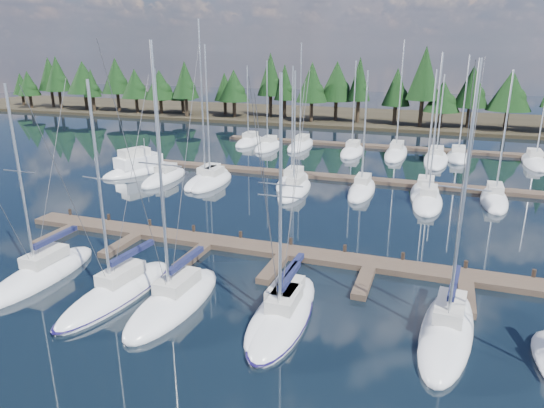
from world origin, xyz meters
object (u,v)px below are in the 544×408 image
at_px(front_sailboat_3, 283,310).
at_px(front_sailboat_4, 282,320).
at_px(front_sailboat_1, 118,292).
at_px(motor_yacht_left, 139,168).
at_px(front_sailboat_2, 175,301).
at_px(front_sailboat_0, 42,274).
at_px(front_sailboat_5, 447,329).
at_px(main_dock, 284,255).

height_order(front_sailboat_3, front_sailboat_4, front_sailboat_3).
xyz_separation_m(front_sailboat_1, motor_yacht_left, (-16.47, 26.48, 0.24)).
relative_size(front_sailboat_2, motor_yacht_left, 1.51).
height_order(front_sailboat_0, front_sailboat_2, front_sailboat_2).
xyz_separation_m(front_sailboat_0, front_sailboat_5, (24.61, 1.83, 0.01)).
xyz_separation_m(front_sailboat_0, motor_yacht_left, (-10.36, 26.01, 0.24)).
xyz_separation_m(front_sailboat_0, front_sailboat_1, (6.11, -0.46, -0.00)).
xyz_separation_m(front_sailboat_3, front_sailboat_5, (8.61, 0.97, 0.00)).
bearing_deg(front_sailboat_1, front_sailboat_2, 3.27).
relative_size(front_sailboat_0, front_sailboat_1, 0.97).
relative_size(main_dock, front_sailboat_5, 3.03).
relative_size(front_sailboat_1, front_sailboat_3, 0.97).
bearing_deg(main_dock, front_sailboat_0, -149.18).
relative_size(front_sailboat_0, front_sailboat_5, 0.90).
bearing_deg(main_dock, motor_yacht_left, 143.39).
distance_m(front_sailboat_1, front_sailboat_3, 9.98).
xyz_separation_m(main_dock, front_sailboat_5, (10.94, -6.33, 0.09)).
relative_size(front_sailboat_0, motor_yacht_left, 1.29).
distance_m(main_dock, front_sailboat_5, 12.63).
distance_m(front_sailboat_4, front_sailboat_5, 8.54).
relative_size(front_sailboat_3, front_sailboat_4, 1.04).
bearing_deg(front_sailboat_5, front_sailboat_3, -173.59).
bearing_deg(front_sailboat_0, motor_yacht_left, 111.71).
bearing_deg(front_sailboat_2, main_dock, 65.43).
bearing_deg(front_sailboat_4, main_dock, 107.59).
relative_size(front_sailboat_5, motor_yacht_left, 1.43).
xyz_separation_m(main_dock, front_sailboat_3, (2.33, -7.30, 0.09)).
bearing_deg(front_sailboat_3, front_sailboat_0, -176.91).
bearing_deg(front_sailboat_5, front_sailboat_2, -171.97).
distance_m(main_dock, front_sailboat_0, 15.93).
height_order(front_sailboat_1, motor_yacht_left, front_sailboat_1).
bearing_deg(main_dock, front_sailboat_1, -131.26).
distance_m(front_sailboat_2, front_sailboat_4, 6.47).
bearing_deg(front_sailboat_0, front_sailboat_5, 4.26).
distance_m(front_sailboat_5, motor_yacht_left, 42.52).
xyz_separation_m(front_sailboat_4, front_sailboat_5, (8.32, 1.93, 0.01)).
bearing_deg(main_dock, front_sailboat_4, -72.41).
bearing_deg(front_sailboat_3, front_sailboat_2, -169.75).
bearing_deg(front_sailboat_4, front_sailboat_5, 13.07).
distance_m(main_dock, front_sailboat_1, 11.47).
height_order(front_sailboat_1, front_sailboat_2, front_sailboat_2).
bearing_deg(front_sailboat_1, motor_yacht_left, 121.88).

